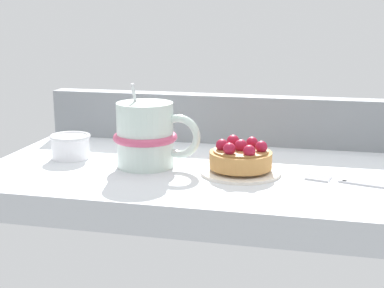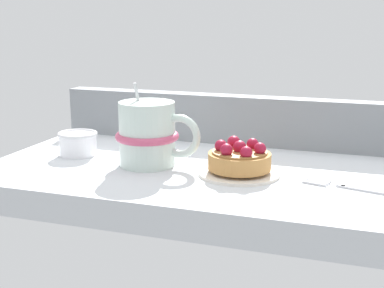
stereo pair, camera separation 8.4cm
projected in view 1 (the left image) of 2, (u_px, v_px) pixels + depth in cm
name	position (u px, v px, depth cm)	size (l,w,h in cm)	color
ground_plane	(212.00, 180.00, 87.39)	(70.30, 38.31, 4.34)	silver
window_rail_back	(230.00, 119.00, 102.14)	(68.89, 3.89, 8.85)	gray
dessert_plate	(240.00, 171.00, 83.26)	(12.18, 12.18, 0.93)	silver
raspberry_tart	(241.00, 157.00, 82.78)	(9.40, 9.40, 4.39)	#B77F42
coffee_mug	(147.00, 135.00, 86.05)	(13.88, 10.07, 13.12)	silver
dessert_fork	(360.00, 183.00, 77.78)	(15.92, 5.49, 0.60)	silver
sugar_bowl	(71.00, 145.00, 91.96)	(6.73, 6.73, 3.96)	white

